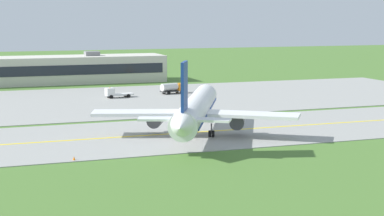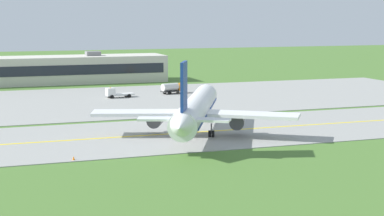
{
  "view_description": "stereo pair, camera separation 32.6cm",
  "coord_description": "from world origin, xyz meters",
  "views": [
    {
      "loc": [
        -30.98,
        -92.39,
        18.64
      ],
      "look_at": [
        1.28,
        0.48,
        4.0
      ],
      "focal_mm": 57.83,
      "sensor_mm": 36.0,
      "label": 1
    },
    {
      "loc": [
        -30.67,
        -92.5,
        18.64
      ],
      "look_at": [
        1.28,
        0.48,
        4.0
      ],
      "focal_mm": 57.83,
      "sensor_mm": 36.0,
      "label": 2
    }
  ],
  "objects": [
    {
      "name": "airplane_lead",
      "position": [
        1.07,
        -1.96,
        4.13
      ],
      "size": [
        30.79,
        37.18,
        12.7
      ],
      "color": "white",
      "rests_on": "ground"
    },
    {
      "name": "service_truck_baggage",
      "position": [
        13.18,
        49.25,
        1.53
      ],
      "size": [
        6.34,
        3.81,
        2.65
      ],
      "color": "orange",
      "rests_on": "ground"
    },
    {
      "name": "ground_plane",
      "position": [
        0.0,
        0.0,
        0.0
      ],
      "size": [
        500.0,
        500.0,
        0.0
      ],
      "primitive_type": "plane",
      "color": "#47702D"
    },
    {
      "name": "apron_pad",
      "position": [
        10.0,
        42.0,
        0.05
      ],
      "size": [
        140.0,
        52.0,
        0.1
      ],
      "primitive_type": "cube",
      "color": "gray",
      "rests_on": "ground"
    },
    {
      "name": "service_truck_fuel",
      "position": [
        -1.57,
        46.14,
        1.18
      ],
      "size": [
        6.6,
        2.93,
        2.59
      ],
      "color": "silver",
      "rests_on": "ground"
    },
    {
      "name": "traffic_cone_far_edge",
      "position": [
        15.96,
        12.61,
        0.3
      ],
      "size": [
        0.44,
        0.44,
        0.6
      ],
      "primitive_type": "cone",
      "color": "orange",
      "rests_on": "ground"
    },
    {
      "name": "taxiway_strip",
      "position": [
        0.0,
        0.0,
        0.05
      ],
      "size": [
        240.0,
        28.0,
        0.1
      ],
      "primitive_type": "cube",
      "color": "gray",
      "rests_on": "ground"
    },
    {
      "name": "taxiway_centreline",
      "position": [
        0.0,
        0.0,
        0.11
      ],
      "size": [
        220.0,
        0.6,
        0.01
      ],
      "primitive_type": "cube",
      "color": "yellow",
      "rests_on": "taxiway_strip"
    },
    {
      "name": "traffic_cone_mid_edge",
      "position": [
        3.64,
        12.72,
        0.3
      ],
      "size": [
        0.44,
        0.44,
        0.6
      ],
      "primitive_type": "cone",
      "color": "orange",
      "rests_on": "ground"
    },
    {
      "name": "terminal_building",
      "position": [
        -13.64,
        82.91,
        3.78
      ],
      "size": [
        67.4,
        13.6,
        8.74
      ],
      "color": "beige",
      "rests_on": "ground"
    },
    {
      "name": "traffic_cone_near_edge",
      "position": [
        -19.75,
        -13.22,
        0.3
      ],
      "size": [
        0.44,
        0.44,
        0.6
      ],
      "primitive_type": "cone",
      "color": "orange",
      "rests_on": "ground"
    }
  ]
}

